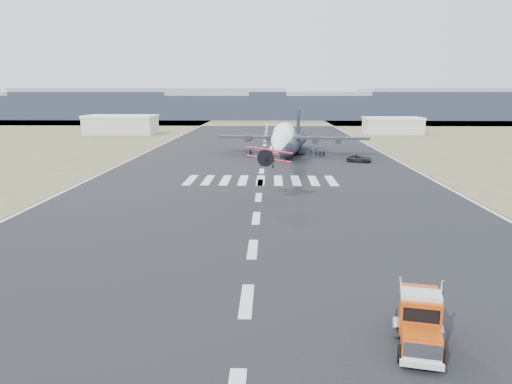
{
  "coord_description": "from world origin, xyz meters",
  "views": [
    {
      "loc": [
        1.65,
        -33.52,
        14.67
      ],
      "look_at": [
        0.1,
        19.83,
        4.0
      ],
      "focal_mm": 35.0,
      "sensor_mm": 36.0,
      "label": 1
    }
  ],
  "objects_px": {
    "crew_d": "(324,154)",
    "crew_h": "(277,152)",
    "transport_aircraft": "(294,142)",
    "crew_c": "(311,153)",
    "crew_e": "(281,155)",
    "semi_truck": "(419,319)",
    "crew_g": "(316,152)",
    "support_vehicle": "(359,159)",
    "hangar_right": "(393,125)",
    "crew_a": "(246,153)",
    "crew_b": "(320,154)",
    "crew_f": "(250,153)",
    "aerobatic_biplane": "(269,156)",
    "hangar_left": "(121,125)"
  },
  "relations": [
    {
      "from": "crew_d",
      "to": "crew_h",
      "type": "relative_size",
      "value": 0.91
    },
    {
      "from": "crew_b",
      "to": "crew_h",
      "type": "height_order",
      "value": "crew_h"
    },
    {
      "from": "crew_c",
      "to": "crew_d",
      "type": "relative_size",
      "value": 1.1
    },
    {
      "from": "transport_aircraft",
      "to": "crew_d",
      "type": "distance_m",
      "value": 10.36
    },
    {
      "from": "semi_truck",
      "to": "crew_g",
      "type": "bearing_deg",
      "value": 101.42
    },
    {
      "from": "semi_truck",
      "to": "crew_e",
      "type": "bearing_deg",
      "value": 107.06
    },
    {
      "from": "semi_truck",
      "to": "transport_aircraft",
      "type": "relative_size",
      "value": 0.21
    },
    {
      "from": "transport_aircraft",
      "to": "crew_f",
      "type": "relative_size",
      "value": 19.48
    },
    {
      "from": "crew_d",
      "to": "crew_g",
      "type": "bearing_deg",
      "value": 141.07
    },
    {
      "from": "support_vehicle",
      "to": "crew_b",
      "type": "bearing_deg",
      "value": 68.84
    },
    {
      "from": "crew_e",
      "to": "support_vehicle",
      "type": "bearing_deg",
      "value": -62.3
    },
    {
      "from": "crew_e",
      "to": "crew_g",
      "type": "xyz_separation_m",
      "value": [
        8.44,
        5.82,
        0.03
      ]
    },
    {
      "from": "hangar_right",
      "to": "crew_h",
      "type": "distance_m",
      "value": 79.04
    },
    {
      "from": "transport_aircraft",
      "to": "crew_b",
      "type": "relative_size",
      "value": 22.6
    },
    {
      "from": "crew_d",
      "to": "crew_h",
      "type": "bearing_deg",
      "value": -165.7
    },
    {
      "from": "crew_e",
      "to": "crew_a",
      "type": "bearing_deg",
      "value": 117.82
    },
    {
      "from": "hangar_right",
      "to": "crew_g",
      "type": "relative_size",
      "value": 12.48
    },
    {
      "from": "support_vehicle",
      "to": "hangar_right",
      "type": "bearing_deg",
      "value": 5.37
    },
    {
      "from": "transport_aircraft",
      "to": "crew_c",
      "type": "distance_m",
      "value": 8.38
    },
    {
      "from": "crew_a",
      "to": "transport_aircraft",
      "type": "bearing_deg",
      "value": -61.01
    },
    {
      "from": "crew_c",
      "to": "crew_g",
      "type": "relative_size",
      "value": 1.15
    },
    {
      "from": "crew_b",
      "to": "crew_f",
      "type": "height_order",
      "value": "crew_f"
    },
    {
      "from": "crew_b",
      "to": "crew_d",
      "type": "bearing_deg",
      "value": 152.49
    },
    {
      "from": "crew_a",
      "to": "crew_g",
      "type": "distance_m",
      "value": 16.75
    },
    {
      "from": "crew_b",
      "to": "crew_c",
      "type": "distance_m",
      "value": 2.08
    },
    {
      "from": "transport_aircraft",
      "to": "crew_g",
      "type": "height_order",
      "value": "transport_aircraft"
    },
    {
      "from": "aerobatic_biplane",
      "to": "crew_a",
      "type": "relative_size",
      "value": 3.54
    },
    {
      "from": "crew_g",
      "to": "semi_truck",
      "type": "bearing_deg",
      "value": 127.36
    },
    {
      "from": "transport_aircraft",
      "to": "crew_h",
      "type": "distance_m",
      "value": 6.62
    },
    {
      "from": "hangar_right",
      "to": "crew_e",
      "type": "bearing_deg",
      "value": -120.33
    },
    {
      "from": "crew_c",
      "to": "crew_e",
      "type": "distance_m",
      "value": 7.44
    },
    {
      "from": "crew_c",
      "to": "crew_h",
      "type": "relative_size",
      "value": 1.01
    },
    {
      "from": "crew_b",
      "to": "semi_truck",
      "type": "bearing_deg",
      "value": 77.3
    },
    {
      "from": "crew_c",
      "to": "crew_h",
      "type": "distance_m",
      "value": 8.13
    },
    {
      "from": "semi_truck",
      "to": "crew_f",
      "type": "xyz_separation_m",
      "value": [
        -13.52,
        86.74,
        -0.68
      ]
    },
    {
      "from": "hangar_right",
      "to": "crew_f",
      "type": "height_order",
      "value": "hangar_right"
    },
    {
      "from": "hangar_left",
      "to": "transport_aircraft",
      "type": "relative_size",
      "value": 0.67
    },
    {
      "from": "aerobatic_biplane",
      "to": "support_vehicle",
      "type": "xyz_separation_m",
      "value": [
        19.24,
        39.05,
        -5.48
      ]
    },
    {
      "from": "hangar_left",
      "to": "crew_a",
      "type": "bearing_deg",
      "value": -53.2
    },
    {
      "from": "hangar_left",
      "to": "semi_truck",
      "type": "distance_m",
      "value": 163.4
    },
    {
      "from": "aerobatic_biplane",
      "to": "transport_aircraft",
      "type": "bearing_deg",
      "value": 88.83
    },
    {
      "from": "aerobatic_biplane",
      "to": "crew_h",
      "type": "distance_m",
      "value": 49.71
    },
    {
      "from": "crew_b",
      "to": "crew_g",
      "type": "xyz_separation_m",
      "value": [
        -0.51,
        3.24,
        0.02
      ]
    },
    {
      "from": "aerobatic_biplane",
      "to": "crew_b",
      "type": "bearing_deg",
      "value": 81.11
    },
    {
      "from": "hangar_right",
      "to": "transport_aircraft",
      "type": "distance_m",
      "value": 72.69
    },
    {
      "from": "transport_aircraft",
      "to": "crew_f",
      "type": "height_order",
      "value": "transport_aircraft"
    },
    {
      "from": "crew_h",
      "to": "transport_aircraft",
      "type": "bearing_deg",
      "value": -86.21
    },
    {
      "from": "hangar_right",
      "to": "semi_truck",
      "type": "bearing_deg",
      "value": -102.83
    },
    {
      "from": "aerobatic_biplane",
      "to": "crew_d",
      "type": "height_order",
      "value": "aerobatic_biplane"
    },
    {
      "from": "crew_a",
      "to": "crew_c",
      "type": "relative_size",
      "value": 0.96
    }
  ]
}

